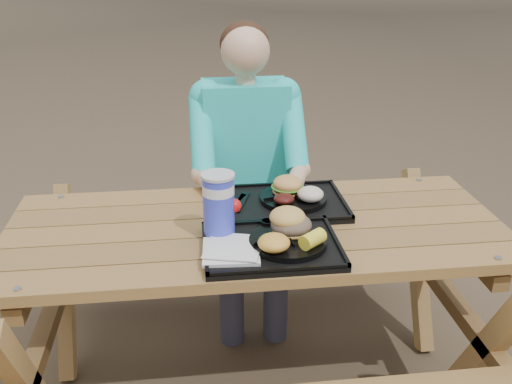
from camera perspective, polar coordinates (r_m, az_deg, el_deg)
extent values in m
cube|color=black|center=(1.91, 1.54, -5.51)|extent=(0.45, 0.35, 0.02)
cube|color=black|center=(2.21, 3.01, -1.24)|extent=(0.45, 0.35, 0.02)
cylinder|color=black|center=(1.90, 3.21, -4.95)|extent=(0.26, 0.26, 0.02)
cylinder|color=black|center=(2.22, 3.75, -0.62)|extent=(0.26, 0.26, 0.02)
cube|color=silver|center=(1.85, -2.53, -5.82)|extent=(0.19, 0.19, 0.02)
cylinder|color=#1D2ADB|center=(1.92, -3.75, -1.45)|extent=(0.11, 0.11, 0.21)
cylinder|color=black|center=(2.00, 1.14, -3.22)|extent=(0.05, 0.05, 0.03)
cylinder|color=yellow|center=(2.01, 2.84, -2.99)|extent=(0.06, 0.06, 0.03)
ellipsoid|color=gold|center=(1.81, 1.80, -5.09)|extent=(0.10, 0.10, 0.05)
cube|color=black|center=(2.19, -1.51, -1.01)|extent=(0.09, 0.18, 0.01)
ellipsoid|color=#41110D|center=(2.14, 2.82, -0.69)|extent=(0.08, 0.08, 0.04)
ellipsoid|color=beige|center=(2.16, 5.47, -0.21)|extent=(0.10, 0.10, 0.06)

